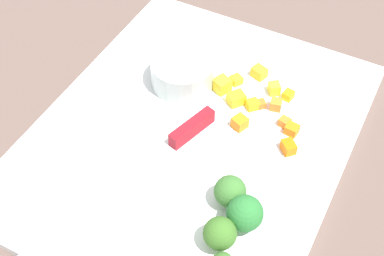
# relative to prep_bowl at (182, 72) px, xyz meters

# --- Properties ---
(ground_plane) EXTENTS (4.00, 4.00, 0.00)m
(ground_plane) POSITION_rel_prep_bowl_xyz_m (-0.08, -0.06, -0.03)
(ground_plane) COLOR brown
(cutting_board) EXTENTS (0.49, 0.39, 0.01)m
(cutting_board) POSITION_rel_prep_bowl_xyz_m (-0.08, -0.06, -0.03)
(cutting_board) COLOR white
(cutting_board) RESTS_ON ground_plane
(prep_bowl) EXTENTS (0.09, 0.09, 0.04)m
(prep_bowl) POSITION_rel_prep_bowl_xyz_m (0.00, 0.00, 0.00)
(prep_bowl) COLOR #B0BEB9
(prep_bowl) RESTS_ON cutting_board
(chef_knife) EXTENTS (0.31, 0.11, 0.02)m
(chef_knife) POSITION_rel_prep_bowl_xyz_m (-0.13, -0.04, -0.01)
(chef_knife) COLOR silver
(chef_knife) RESTS_ON cutting_board
(carrot_dice_0) EXTENTS (0.02, 0.02, 0.01)m
(carrot_dice_0) POSITION_rel_prep_bowl_xyz_m (-0.02, -0.17, -0.01)
(carrot_dice_0) COLOR orange
(carrot_dice_0) RESTS_ON cutting_board
(carrot_dice_1) EXTENTS (0.02, 0.02, 0.01)m
(carrot_dice_1) POSITION_rel_prep_bowl_xyz_m (0.01, -0.12, -0.02)
(carrot_dice_1) COLOR orange
(carrot_dice_1) RESTS_ON cutting_board
(carrot_dice_2) EXTENTS (0.02, 0.02, 0.01)m
(carrot_dice_2) POSITION_rel_prep_bowl_xyz_m (-0.01, -0.16, -0.01)
(carrot_dice_2) COLOR orange
(carrot_dice_2) RESTS_ON cutting_board
(carrot_dice_3) EXTENTS (0.02, 0.02, 0.01)m
(carrot_dice_3) POSITION_rel_prep_bowl_xyz_m (0.02, -0.14, -0.01)
(carrot_dice_3) COLOR orange
(carrot_dice_3) RESTS_ON cutting_board
(carrot_dice_4) EXTENTS (0.02, 0.02, 0.02)m
(carrot_dice_4) POSITION_rel_prep_bowl_xyz_m (-0.04, -0.11, -0.01)
(carrot_dice_4) COLOR orange
(carrot_dice_4) RESTS_ON cutting_board
(carrot_dice_5) EXTENTS (0.02, 0.02, 0.02)m
(carrot_dice_5) POSITION_rel_prep_bowl_xyz_m (-0.05, -0.18, -0.01)
(carrot_dice_5) COLOR orange
(carrot_dice_5) RESTS_ON cutting_board
(pepper_dice_0) EXTENTS (0.02, 0.02, 0.01)m
(pepper_dice_0) POSITION_rel_prep_bowl_xyz_m (0.04, -0.07, -0.01)
(pepper_dice_0) COLOR yellow
(pepper_dice_0) RESTS_ON cutting_board
(pepper_dice_1) EXTENTS (0.02, 0.02, 0.01)m
(pepper_dice_1) POSITION_rel_prep_bowl_xyz_m (0.04, -0.15, -0.01)
(pepper_dice_1) COLOR yellow
(pepper_dice_1) RESTS_ON cutting_board
(pepper_dice_2) EXTENTS (0.03, 0.03, 0.02)m
(pepper_dice_2) POSITION_rel_prep_bowl_xyz_m (-0.00, -0.08, -0.01)
(pepper_dice_2) COLOR yellow
(pepper_dice_2) RESTS_ON cutting_board
(pepper_dice_3) EXTENTS (0.03, 0.03, 0.02)m
(pepper_dice_3) POSITION_rel_prep_bowl_xyz_m (0.01, -0.06, -0.01)
(pepper_dice_3) COLOR yellow
(pepper_dice_3) RESTS_ON cutting_board
(pepper_dice_4) EXTENTS (0.02, 0.02, 0.01)m
(pepper_dice_4) POSITION_rel_prep_bowl_xyz_m (0.00, -0.11, -0.01)
(pepper_dice_4) COLOR yellow
(pepper_dice_4) RESTS_ON cutting_board
(pepper_dice_5) EXTENTS (0.02, 0.02, 0.02)m
(pepper_dice_5) POSITION_rel_prep_bowl_xyz_m (0.06, -0.09, -0.01)
(pepper_dice_5) COLOR yellow
(pepper_dice_5) RESTS_ON cutting_board
(pepper_dice_6) EXTENTS (0.02, 0.02, 0.02)m
(pepper_dice_6) POSITION_rel_prep_bowl_xyz_m (0.04, -0.12, -0.01)
(pepper_dice_6) COLOR yellow
(pepper_dice_6) RESTS_ON cutting_board
(broccoli_floret_0) EXTENTS (0.04, 0.04, 0.04)m
(broccoli_floret_0) POSITION_rel_prep_bowl_xyz_m (-0.15, -0.15, 0.00)
(broccoli_floret_0) COLOR #98AF65
(broccoli_floret_0) RESTS_ON cutting_board
(broccoli_floret_1) EXTENTS (0.04, 0.04, 0.04)m
(broccoli_floret_1) POSITION_rel_prep_bowl_xyz_m (-0.21, -0.16, 0.00)
(broccoli_floret_1) COLOR #80B958
(broccoli_floret_1) RESTS_ON cutting_board
(broccoli_floret_2) EXTENTS (0.04, 0.04, 0.05)m
(broccoli_floret_2) POSITION_rel_prep_bowl_xyz_m (-0.17, -0.17, 0.01)
(broccoli_floret_2) COLOR #82AE6B
(broccoli_floret_2) RESTS_ON cutting_board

